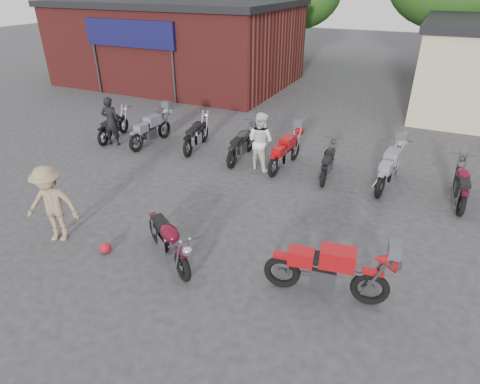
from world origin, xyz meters
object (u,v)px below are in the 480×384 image
at_px(row_bike_4, 285,150).
at_px(row_bike_7, 462,182).
at_px(person_dark, 111,121).
at_px(person_light, 260,141).
at_px(vintage_motorcycle, 168,238).
at_px(row_bike_1, 151,128).
at_px(person_tan, 52,204).
at_px(row_bike_2, 196,132).
at_px(sportbike, 329,268).
at_px(row_bike_6, 390,166).
at_px(helmet, 105,248).
at_px(row_bike_3, 242,142).
at_px(row_bike_0, 113,124).
at_px(row_bike_5, 328,160).

xyz_separation_m(row_bike_4, row_bike_7, (4.89, -0.11, -0.01)).
bearing_deg(person_dark, person_light, 166.49).
relative_size(vintage_motorcycle, row_bike_1, 0.96).
bearing_deg(person_light, row_bike_4, -135.07).
distance_m(person_tan, row_bike_1, 6.00).
xyz_separation_m(row_bike_1, row_bike_2, (1.66, 0.33, -0.02)).
xyz_separation_m(sportbike, row_bike_6, (0.42, 5.17, -0.02)).
height_order(helmet, row_bike_1, row_bike_1).
bearing_deg(row_bike_7, row_bike_6, 81.40).
height_order(vintage_motorcycle, person_dark, person_dark).
xyz_separation_m(vintage_motorcycle, row_bike_3, (-0.94, 5.52, 0.01)).
bearing_deg(row_bike_0, person_tan, -159.78).
xyz_separation_m(row_bike_3, row_bike_5, (2.87, -0.12, -0.06)).
xyz_separation_m(person_dark, row_bike_4, (6.19, 0.74, -0.27)).
bearing_deg(person_light, person_dark, 19.80).
distance_m(person_tan, row_bike_6, 8.73).
distance_m(row_bike_4, row_bike_7, 4.89).
bearing_deg(helmet, vintage_motorcycle, 14.30).
distance_m(person_tan, row_bike_3, 6.20).
bearing_deg(person_dark, sportbike, 136.39).
height_order(row_bike_5, row_bike_7, row_bike_7).
height_order(helmet, row_bike_3, row_bike_3).
xyz_separation_m(row_bike_1, row_bike_6, (8.03, 0.19, 0.01)).
distance_m(row_bike_0, row_bike_4, 6.55).
xyz_separation_m(person_tan, row_bike_2, (0.01, 6.09, -0.31)).
bearing_deg(person_dark, vintage_motorcycle, 122.49).
bearing_deg(vintage_motorcycle, person_light, 125.07).
xyz_separation_m(sportbike, row_bike_5, (-1.29, 5.03, -0.11)).
xyz_separation_m(vintage_motorcycle, row_bike_1, (-4.39, 5.36, 0.02)).
bearing_deg(row_bike_2, sportbike, -140.66).
relative_size(vintage_motorcycle, row_bike_5, 1.10).
distance_m(person_dark, person_tan, 5.90).
height_order(person_dark, row_bike_3, person_dark).
bearing_deg(sportbike, row_bike_3, 120.20).
distance_m(sportbike, person_light, 5.80).
bearing_deg(row_bike_1, row_bike_5, -86.16).
bearing_deg(row_bike_5, person_light, 92.96).
distance_m(person_dark, row_bike_1, 1.39).
relative_size(sportbike, row_bike_4, 1.09).
xyz_separation_m(vintage_motorcycle, helmet, (-1.42, -0.36, -0.46)).
bearing_deg(row_bike_2, row_bike_4, -102.33).
bearing_deg(vintage_motorcycle, sportbike, 40.50).
bearing_deg(row_bike_1, person_dark, 119.88).
xyz_separation_m(row_bike_1, row_bike_5, (6.33, 0.05, -0.08)).
bearing_deg(row_bike_1, sportbike, -119.78).
bearing_deg(row_bike_2, person_tan, 170.95).
relative_size(row_bike_0, row_bike_2, 0.95).
bearing_deg(vintage_motorcycle, row_bike_7, 78.39).
relative_size(row_bike_1, row_bike_2, 1.03).
relative_size(row_bike_3, row_bike_5, 1.12).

